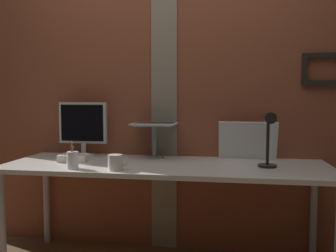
{
  "coord_description": "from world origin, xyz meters",
  "views": [
    {
      "loc": [
        0.47,
        -2.29,
        1.17
      ],
      "look_at": [
        0.07,
        0.17,
        0.98
      ],
      "focal_mm": 38.31,
      "sensor_mm": 36.0,
      "label": 1
    }
  ],
  "objects": [
    {
      "name": "laptop_stand",
      "position": [
        -0.05,
        0.3,
        0.89
      ],
      "size": [
        0.28,
        0.22,
        0.25
      ],
      "color": "gray",
      "rests_on": "desk"
    },
    {
      "name": "desk_lamp",
      "position": [
        0.74,
        0.01,
        0.95
      ],
      "size": [
        0.12,
        0.2,
        0.36
      ],
      "color": "black",
      "rests_on": "desk"
    },
    {
      "name": "whiteboard_panel",
      "position": [
        0.63,
        0.34,
        0.86
      ],
      "size": [
        0.42,
        0.1,
        0.28
      ],
      "primitive_type": "cube",
      "rotation": [
        0.29,
        0.0,
        0.0
      ],
      "color": "white",
      "rests_on": "desk"
    },
    {
      "name": "paper_clutter_stack",
      "position": [
        -0.58,
        0.07,
        0.75
      ],
      "size": [
        0.21,
        0.16,
        0.05
      ],
      "primitive_type": "cube",
      "rotation": [
        0.0,
        0.0,
        0.08
      ],
      "color": "silver",
      "rests_on": "desk"
    },
    {
      "name": "brick_wall_back",
      "position": [
        0.0,
        0.48,
        1.15
      ],
      "size": [
        3.32,
        0.16,
        2.31
      ],
      "color": "brown",
      "rests_on": "ground_plane"
    },
    {
      "name": "desk",
      "position": [
        0.07,
        0.07,
        0.67
      ],
      "size": [
        2.18,
        0.71,
        0.73
      ],
      "color": "silver",
      "rests_on": "ground_plane"
    },
    {
      "name": "pen_cup",
      "position": [
        -0.48,
        -0.19,
        0.78
      ],
      "size": [
        0.07,
        0.07,
        0.17
      ],
      "color": "white",
      "rests_on": "desk"
    },
    {
      "name": "laptop",
      "position": [
        -0.05,
        0.38,
        1.04
      ],
      "size": [
        0.33,
        0.32,
        0.25
      ],
      "color": "silver",
      "rests_on": "laptop_stand"
    },
    {
      "name": "monitor",
      "position": [
        -0.61,
        0.3,
        0.96
      ],
      "size": [
        0.37,
        0.18,
        0.41
      ],
      "color": "silver",
      "rests_on": "desk"
    },
    {
      "name": "coffee_mug",
      "position": [
        -0.2,
        -0.19,
        0.78
      ],
      "size": [
        0.13,
        0.09,
        0.1
      ],
      "color": "silver",
      "rests_on": "desk"
    }
  ]
}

